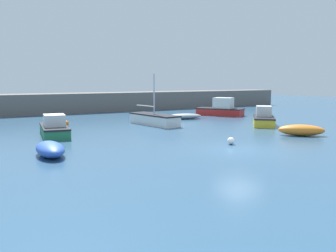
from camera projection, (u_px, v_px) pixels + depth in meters
name	position (u px, v px, depth m)	size (l,w,h in m)	color
ground_plane	(239.00, 151.00, 21.74)	(120.00, 120.00, 0.20)	#2D5170
harbor_breakwater	(85.00, 102.00, 46.73)	(59.46, 3.94, 2.37)	#66605B
cabin_cruiser_white	(264.00, 118.00, 33.41)	(4.42, 4.67, 1.69)	yellow
rowboat_white_midwater	(301.00, 130.00, 27.14)	(3.30, 3.16, 0.80)	orange
open_tender_yellow	(184.00, 116.00, 38.53)	(3.83, 2.34, 0.56)	gray
motorboat_grey_hull	(54.00, 128.00, 26.97)	(2.46, 5.44, 1.58)	#287A4C
motorboat_with_cabin	(221.00, 109.00, 42.25)	(4.55, 5.45, 2.02)	red
sailboat_short_mast	(154.00, 119.00, 33.44)	(2.45, 5.87, 4.56)	white
rowboat_blue_near	(50.00, 149.00, 19.91)	(1.60, 3.43, 0.76)	#2D56B7
mooring_buoy_white	(231.00, 141.00, 23.46)	(0.46, 0.46, 0.46)	white
mooring_buoy_orange	(66.00, 123.00, 32.62)	(0.48, 0.48, 0.48)	orange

